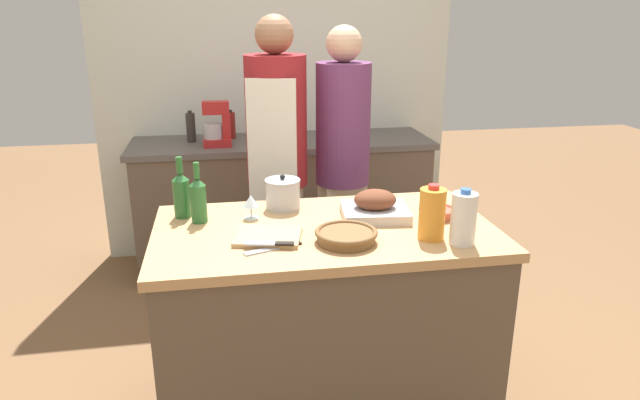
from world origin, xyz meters
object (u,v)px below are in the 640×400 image
Objects in this scene: mixing_bowl at (437,212)px; wine_bottle_green at (181,194)px; condiment_bottle_tall at (191,127)px; person_cook_guest at (343,160)px; cutting_board at (268,237)px; stock_pot at (283,194)px; knife_chef at (275,248)px; stand_mixer at (217,128)px; milk_jug at (463,218)px; roasting_pan at (375,207)px; knife_paring at (271,244)px; juice_jug at (432,214)px; person_cook_aproned at (277,160)px; wicker_basket at (346,235)px; condiment_bottle_short at (231,125)px; wine_bottle_dark at (198,199)px; wine_glass_left at (251,202)px.

mixing_bowl is 1.11m from wine_bottle_green.
person_cook_guest reaches higher than condiment_bottle_tall.
stock_pot reaches higher than cutting_board.
stand_mixer is (-0.21, 1.73, 0.13)m from knife_chef.
person_cook_guest reaches higher than milk_jug.
roasting_pan is 1.60× the size of knife_paring.
knife_paring is at bearing 174.05° from milk_jug.
milk_jug reaches higher than roasting_pan.
juice_jug is 0.12m from milk_jug.
knife_paring is 1.75m from stand_mixer.
milk_jug is 1.19m from person_cook_guest.
stock_pot reaches higher than knife_chef.
cutting_board is 1.65m from stand_mixer.
condiment_bottle_tall is (-0.17, 0.15, -0.02)m from stand_mixer.
wicker_basket is at bearing -66.35° from person_cook_aproned.
condiment_bottle_short is at bearing 112.13° from milk_jug.
milk_jug is 2.25m from condiment_bottle_tall.
knife_chef is (-0.73, -0.23, -0.02)m from mixing_bowl.
cutting_board is at bearing -78.44° from condiment_bottle_tall.
juice_jug is (0.34, -0.02, 0.08)m from wicker_basket.
stand_mixer is (0.08, 1.39, 0.03)m from wine_bottle_dark.
juice_jug reaches higher than knife_chef.
person_cook_guest is (0.70, -0.64, -0.09)m from stand_mixer.
condiment_bottle_tall reaches higher than condiment_bottle_short.
wine_glass_left is (0.29, -0.07, -0.03)m from wine_bottle_green.
condiment_bottle_short is at bearing 118.69° from person_cook_aproned.
stand_mixer is at bearing 121.85° from mixing_bowl.
person_cook_aproned is at bearing 126.75° from mixing_bowl.
knife_paring reaches higher than cutting_board.
stock_pot is 0.72× the size of juice_jug.
cutting_board is 0.76m from mixing_bowl.
stand_mixer is at bearing 96.37° from knife_paring.
condiment_bottle_tall is at bearing 138.50° from stand_mixer.
person_cook_guest is at bearing 44.00° from wine_bottle_dark.
person_cook_aproned is at bearing 115.46° from juice_jug.
roasting_pan is 1.04× the size of cutting_board.
stand_mixer is at bearing 115.36° from juice_jug.
person_cook_guest reaches higher than mixing_bowl.
cutting_board is 0.65m from juice_jug.
roasting_pan reaches higher than mixing_bowl.
juice_jug is 0.85× the size of wine_bottle_dark.
stand_mixer is 0.95m from person_cook_guest.
knife_chef is 1.21× the size of knife_paring.
knife_chef is at bearing -149.57° from roasting_pan.
milk_jug is at bearing -13.65° from cutting_board.
roasting_pan is at bearing -65.47° from stand_mixer.
wine_glass_left reaches higher than wicker_basket.
wine_bottle_green is 1.47m from condiment_bottle_tall.
cutting_board is at bearing 166.35° from milk_jug.
juice_jug reaches higher than knife_paring.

